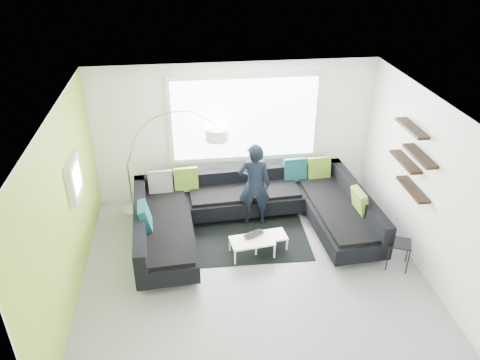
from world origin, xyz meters
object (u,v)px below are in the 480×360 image
object	(u,v)px
coffee_table	(261,244)
side_table	(398,254)
arc_lamp	(127,164)
person	(254,185)
laptop	(256,236)
sectional_sofa	(253,217)

from	to	relation	value
coffee_table	side_table	bearing A→B (deg)	-24.27
arc_lamp	person	bearing A→B (deg)	-7.41
laptop	arc_lamp	bearing A→B (deg)	116.41
sectional_sofa	laptop	xyz separation A→B (m)	(-0.02, -0.48, -0.07)
person	coffee_table	bearing A→B (deg)	96.36
sectional_sofa	arc_lamp	xyz separation A→B (m)	(-2.24, 1.09, 0.65)
coffee_table	laptop	world-z (taller)	laptop
coffee_table	laptop	bearing A→B (deg)	165.43
coffee_table	arc_lamp	world-z (taller)	arc_lamp
sectional_sofa	coffee_table	xyz separation A→B (m)	(0.06, -0.49, -0.24)
arc_lamp	laptop	distance (m)	2.81
arc_lamp	laptop	world-z (taller)	arc_lamp
person	laptop	world-z (taller)	person
arc_lamp	person	size ratio (longest dim) A/B	1.28
sectional_sofa	person	xyz separation A→B (m)	(0.08, 0.41, 0.43)
sectional_sofa	laptop	bearing A→B (deg)	-96.32
sectional_sofa	laptop	distance (m)	0.48
side_table	person	size ratio (longest dim) A/B	0.29
side_table	person	xyz separation A→B (m)	(-2.16, 1.57, 0.58)
side_table	laptop	distance (m)	2.37
person	sectional_sofa	bearing A→B (deg)	86.21
side_table	laptop	world-z (taller)	side_table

